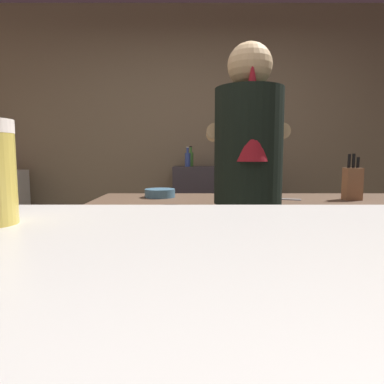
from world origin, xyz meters
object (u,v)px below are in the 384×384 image
Objects in this scene: knife_block at (354,183)px; chefs_knife at (283,199)px; bottle_olive_oil at (254,156)px; bottle_vinegar at (189,159)px; bottle_soy at (236,159)px; bottle_hot_sauce at (192,158)px; bartender at (249,191)px; mixing_bowl at (162,193)px.

knife_block reaches higher than chefs_knife.
bottle_vinegar is at bearing -165.31° from bottle_olive_oil.
bottle_soy is 0.79× the size of bottle_olive_oil.
knife_block is at bearing -50.89° from bottle_hot_sauce.
chefs_knife is 1.21× the size of bottle_hot_sauce.
knife_block is (0.72, 0.40, 0.01)m from bartender.
bartender is at bearing -94.75° from bottle_soy.
bartender is at bearing -151.08° from knife_block.
mixing_bowl is at bearing -167.02° from chefs_knife.
bottle_soy is (-0.59, 1.12, 0.14)m from knife_block.
bottle_olive_oil is (0.65, 0.17, 0.03)m from bottle_vinegar.
bottle_vinegar reaches higher than knife_block.
bottle_hot_sauce is (-1.02, 1.25, 0.14)m from knife_block.
bottle_vinegar is 0.68m from bottle_olive_oil.
bottle_vinegar reaches higher than mixing_bowl.
bartender is 6.84× the size of bottle_olive_oil.
bottle_soy reaches higher than bottle_vinegar.
mixing_bowl is 1.02× the size of bottle_hot_sauce.
bottle_hot_sauce is at bearing 12.29° from bartender.
chefs_knife is at bearing -32.49° from bartender.
bottle_hot_sauce is at bearing -174.23° from bottle_olive_oil.
bottle_vinegar reaches higher than chefs_knife.
bottle_hot_sauce is 0.99× the size of bottle_soy.
mixing_bowl reaches higher than chefs_knife.
bottle_olive_oil reaches higher than knife_block.
bartender is 0.50m from chefs_knife.
knife_block is 1.45× the size of bottle_soy.
bottle_olive_oil reaches higher than mixing_bowl.
bartender is at bearing -102.72° from chefs_knife.
bottle_hot_sauce reaches higher than knife_block.
mixing_bowl is 0.79m from chefs_knife.
bottle_vinegar is at bearing 139.99° from chefs_knife.
bottle_soy is at bearing -136.85° from bottle_olive_oil.
bottle_soy is (0.42, -0.13, 0.00)m from bottle_hot_sauce.
bartender is 0.82m from knife_block.
bottle_soy is (0.13, 1.52, 0.15)m from bartender.
bottle_soy is (0.62, 0.99, 0.22)m from mixing_bowl.
bottle_vinegar is (0.17, 1.01, 0.22)m from mixing_bowl.
bottle_soy reaches higher than knife_block.
bottle_hot_sauce is 1.05× the size of bottle_vinegar.
mixing_bowl is 0.84× the size of chefs_knife.
chefs_knife is 1.31m from bottle_vinegar.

